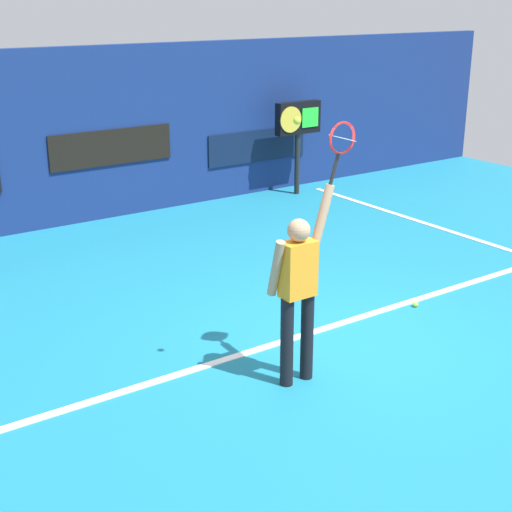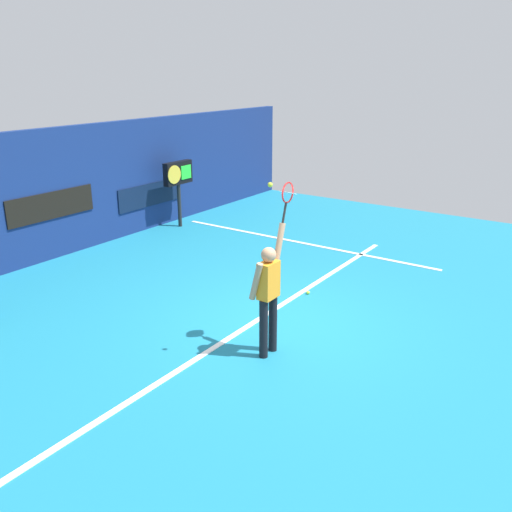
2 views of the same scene
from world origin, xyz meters
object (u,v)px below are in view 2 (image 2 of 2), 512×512
(tennis_racket, at_px, (287,195))
(tennis_ball, at_px, (270,185))
(scoreboard_clock, at_px, (178,176))
(tennis_player, at_px, (268,292))
(spare_ball, at_px, (308,292))

(tennis_racket, bearing_deg, tennis_ball, -171.40)
(scoreboard_clock, bearing_deg, tennis_player, -127.74)
(scoreboard_clock, relative_size, spare_ball, 26.03)
(tennis_racket, bearing_deg, spare_ball, 18.67)
(spare_ball, bearing_deg, scoreboard_clock, 67.34)
(tennis_racket, height_order, spare_ball, tennis_racket)
(spare_ball, bearing_deg, tennis_player, -165.01)
(tennis_racket, xyz_separation_m, tennis_ball, (-0.60, -0.09, 0.26))
(tennis_player, height_order, tennis_racket, tennis_racket)
(tennis_ball, relative_size, spare_ball, 1.00)
(tennis_ball, distance_m, spare_ball, 3.65)
(scoreboard_clock, bearing_deg, tennis_racket, -124.69)
(tennis_racket, bearing_deg, tennis_player, 179.49)
(tennis_ball, bearing_deg, tennis_player, 38.09)
(tennis_player, bearing_deg, spare_ball, 14.99)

